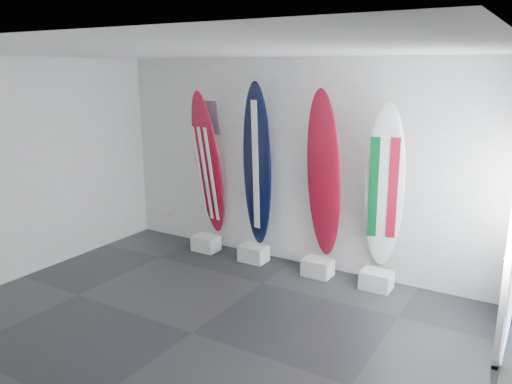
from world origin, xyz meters
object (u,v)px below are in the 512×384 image
Objects in this scene: surfboard_usa at (208,165)px; surfboard_swiss at (324,176)px; surfboard_navy at (257,166)px; surfboard_italy at (384,189)px.

surfboard_usa is 1.95m from surfboard_swiss.
surfboard_swiss is at bearing 11.58° from surfboard_navy.
surfboard_italy is (0.84, 0.00, -0.08)m from surfboard_swiss.
surfboard_italy is at bearing 7.89° from surfboard_usa.
surfboard_usa is at bearing -168.42° from surfboard_navy.
surfboard_usa is 1.04× the size of surfboard_italy.
surfboard_swiss is 0.85m from surfboard_italy.
surfboard_navy is (0.90, 0.00, 0.07)m from surfboard_usa.
surfboard_navy reaches higher than surfboard_usa.
surfboard_swiss reaches higher than surfboard_italy.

